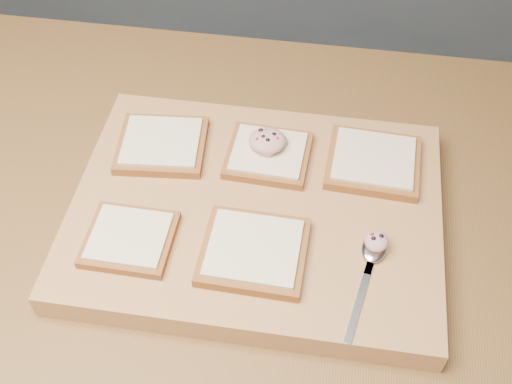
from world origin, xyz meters
TOP-DOWN VIEW (x-y plane):
  - island_counter at (0.00, 0.00)m, footprint 2.00×0.80m
  - cutting_board at (0.11, -0.01)m, footprint 0.49×0.37m
  - bread_far_left at (-0.03, 0.07)m, footprint 0.13×0.12m
  - bread_far_center at (0.12, 0.07)m, footprint 0.12×0.11m
  - bread_far_right at (0.27, 0.08)m, footprint 0.13×0.12m
  - bread_near_left at (-0.03, -0.10)m, footprint 0.11×0.10m
  - bread_near_center at (0.12, -0.09)m, footprint 0.13×0.12m
  - tuna_salad_dollop at (0.12, 0.08)m, footprint 0.05×0.05m
  - spoon at (0.27, -0.07)m, footprint 0.05×0.16m
  - spoon_salad at (0.27, -0.06)m, footprint 0.03×0.03m

SIDE VIEW (x-z plane):
  - island_counter at x=0.00m, z-range 0.00..0.90m
  - cutting_board at x=0.11m, z-range 0.90..0.94m
  - spoon at x=0.27m, z-range 0.94..0.95m
  - bread_near_left at x=-0.03m, z-range 0.94..0.95m
  - bread_far_center at x=0.12m, z-range 0.94..0.95m
  - bread_far_left at x=-0.03m, z-range 0.94..0.96m
  - bread_far_right at x=0.27m, z-range 0.94..0.96m
  - bread_near_center at x=0.12m, z-range 0.94..0.96m
  - spoon_salad at x=0.27m, z-range 0.95..0.97m
  - tuna_salad_dollop at x=0.12m, z-range 0.96..0.98m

